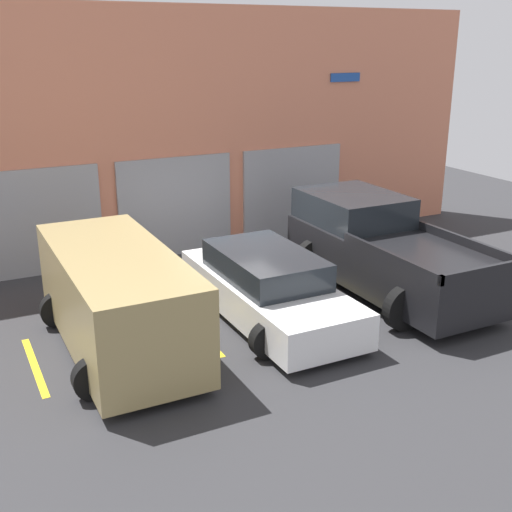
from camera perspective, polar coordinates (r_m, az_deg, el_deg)
The scene contains 9 objects.
ground_plane at distance 13.58m, azimuth -1.84°, elevation -3.23°, with size 28.00×28.00×0.00m, color #2D2D30.
shophouse_building at distance 15.80m, azimuth -7.11°, elevation 10.58°, with size 16.72×0.68×5.85m.
pickup_truck at distance 13.75m, azimuth 11.17°, elevation 0.57°, with size 2.63×5.11×1.85m.
sedan_white at distance 12.16m, azimuth 1.00°, elevation -2.80°, with size 2.14×4.61×1.31m.
sedan_side at distance 11.06m, azimuth -12.24°, elevation -3.67°, with size 2.20×4.58×1.75m.
parking_stripe_far_left at distance 11.23m, azimuth -19.06°, elevation -9.24°, with size 0.12×2.20×0.01m, color gold.
parking_stripe_left at distance 11.83m, azimuth -5.16°, elevation -6.74°, with size 0.12×2.20×0.01m, color gold.
parking_stripe_centre at distance 13.05m, azimuth 6.65°, elevation -4.28°, with size 0.12×2.20×0.01m, color gold.
parking_stripe_right at distance 14.73m, azimuth 16.05°, elevation -2.18°, with size 0.12×2.20×0.01m, color gold.
Camera 1 is at (-5.28, -11.44, 5.07)m, focal length 45.00 mm.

